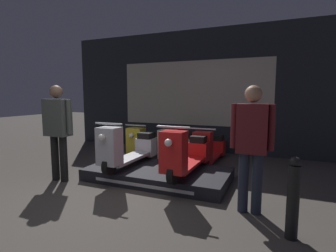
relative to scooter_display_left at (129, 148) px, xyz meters
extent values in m
plane|color=#423D38|center=(0.35, -1.41, -0.54)|extent=(30.00, 30.00, 0.00)
cube|color=#23282D|center=(0.35, 2.71, 1.06)|extent=(7.39, 0.08, 3.20)
cube|color=beige|center=(0.35, 2.66, 1.01)|extent=(4.06, 0.01, 1.70)
cube|color=black|center=(0.56, 0.04, -0.43)|extent=(2.49, 1.23, 0.21)
cube|color=silver|center=(0.56, -0.57, -0.44)|extent=(1.75, 0.01, 0.05)
cylinder|color=black|center=(0.00, -0.62, -0.18)|extent=(0.09, 0.31, 0.31)
cylinder|color=black|center=(0.00, 0.71, -0.18)|extent=(0.09, 0.31, 0.31)
cube|color=#BCBCC1|center=(0.00, 0.04, -0.19)|extent=(0.34, 1.23, 0.05)
cube|color=#BCBCC1|center=(0.00, -0.59, 0.15)|extent=(0.36, 0.28, 0.61)
cube|color=#BCBCC1|center=(0.00, 0.68, -0.10)|extent=(0.37, 0.32, 0.35)
cube|color=black|center=(0.00, 0.68, 0.14)|extent=(0.27, 0.29, 0.12)
cylinder|color=silver|center=(0.00, -0.60, 0.51)|extent=(0.51, 0.03, 0.03)
sphere|color=white|center=(0.00, -0.79, 0.32)|extent=(0.11, 0.11, 0.11)
cylinder|color=black|center=(1.12, -0.62, -0.18)|extent=(0.09, 0.31, 0.31)
cylinder|color=black|center=(1.12, 0.71, -0.18)|extent=(0.09, 0.31, 0.31)
cube|color=red|center=(1.12, 0.04, -0.19)|extent=(0.34, 1.23, 0.05)
cube|color=red|center=(1.12, -0.59, 0.15)|extent=(0.36, 0.28, 0.61)
cube|color=red|center=(1.12, 0.68, -0.10)|extent=(0.37, 0.32, 0.35)
cube|color=black|center=(1.12, 0.68, 0.14)|extent=(0.27, 0.29, 0.12)
cylinder|color=silver|center=(1.12, -0.60, 0.51)|extent=(0.51, 0.03, 0.03)
sphere|color=white|center=(1.12, -0.79, 0.32)|extent=(0.11, 0.11, 0.11)
cylinder|color=black|center=(-0.39, 0.89, -0.38)|extent=(0.09, 0.31, 0.31)
cylinder|color=black|center=(-0.39, 2.22, -0.38)|extent=(0.09, 0.31, 0.31)
cube|color=yellow|center=(-0.39, 1.55, -0.39)|extent=(0.34, 1.23, 0.05)
cube|color=yellow|center=(-0.39, 0.91, -0.06)|extent=(0.36, 0.28, 0.61)
cube|color=yellow|center=(-0.39, 2.19, -0.30)|extent=(0.37, 0.32, 0.35)
cube|color=black|center=(-0.39, 2.19, -0.06)|extent=(0.27, 0.29, 0.12)
cylinder|color=silver|center=(-0.39, 0.91, 0.31)|extent=(0.51, 0.03, 0.03)
sphere|color=white|center=(-0.39, 0.72, 0.11)|extent=(0.11, 0.11, 0.11)
cylinder|color=black|center=(0.37, 0.89, -0.38)|extent=(0.09, 0.31, 0.31)
cylinder|color=black|center=(0.37, 2.22, -0.38)|extent=(0.09, 0.31, 0.31)
cube|color=#8EC6AD|center=(0.37, 1.55, -0.39)|extent=(0.34, 1.23, 0.05)
cube|color=#8EC6AD|center=(0.37, 0.91, -0.06)|extent=(0.36, 0.28, 0.61)
cube|color=#8EC6AD|center=(0.37, 2.19, -0.30)|extent=(0.37, 0.32, 0.35)
cube|color=black|center=(0.37, 2.19, -0.06)|extent=(0.27, 0.29, 0.12)
cylinder|color=silver|center=(0.37, 0.91, 0.31)|extent=(0.51, 0.03, 0.03)
sphere|color=white|center=(0.37, 0.72, 0.11)|extent=(0.11, 0.11, 0.11)
cylinder|color=black|center=(1.14, 0.89, -0.38)|extent=(0.09, 0.31, 0.31)
cylinder|color=black|center=(1.14, 2.22, -0.38)|extent=(0.09, 0.31, 0.31)
cube|color=red|center=(1.14, 1.55, -0.39)|extent=(0.34, 1.23, 0.05)
cube|color=red|center=(1.14, 0.91, -0.06)|extent=(0.36, 0.28, 0.61)
cube|color=red|center=(1.14, 2.19, -0.30)|extent=(0.37, 0.32, 0.35)
cube|color=black|center=(1.14, 2.19, -0.06)|extent=(0.27, 0.29, 0.12)
cylinder|color=silver|center=(1.14, 0.91, 0.31)|extent=(0.51, 0.03, 0.03)
sphere|color=white|center=(1.14, 0.72, 0.11)|extent=(0.11, 0.11, 0.11)
cylinder|color=black|center=(-1.11, -0.67, -0.13)|extent=(0.13, 0.13, 0.80)
cylinder|color=black|center=(-0.92, -0.67, -0.13)|extent=(0.13, 0.13, 0.80)
cube|color=#474C47|center=(-1.01, -0.67, 0.58)|extent=(0.44, 0.25, 0.63)
cylinder|color=#474C47|center=(-1.28, -0.67, 0.61)|extent=(0.08, 0.08, 0.58)
cylinder|color=#474C47|center=(-0.75, -0.67, 0.61)|extent=(0.08, 0.08, 0.58)
sphere|color=brown|center=(-1.01, -0.67, 1.03)|extent=(0.22, 0.22, 0.22)
cylinder|color=#232838|center=(2.13, -0.67, -0.15)|extent=(0.13, 0.13, 0.78)
cylinder|color=#232838|center=(2.29, -0.67, -0.15)|extent=(0.13, 0.13, 0.78)
cube|color=#5B191E|center=(2.21, -0.67, 0.55)|extent=(0.37, 0.21, 0.62)
cylinder|color=#5B191E|center=(1.98, -0.67, 0.58)|extent=(0.08, 0.08, 0.57)
cylinder|color=#5B191E|center=(2.43, -0.67, 0.58)|extent=(0.08, 0.08, 0.57)
sphere|color=#A87A5B|center=(2.21, -0.67, 0.98)|extent=(0.21, 0.21, 0.21)
cylinder|color=black|center=(2.69, -1.14, -0.14)|extent=(0.13, 0.13, 0.79)
sphere|color=black|center=(2.69, -1.14, 0.29)|extent=(0.11, 0.11, 0.11)
camera|label=1|loc=(2.52, -4.05, 0.98)|focal=28.00mm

